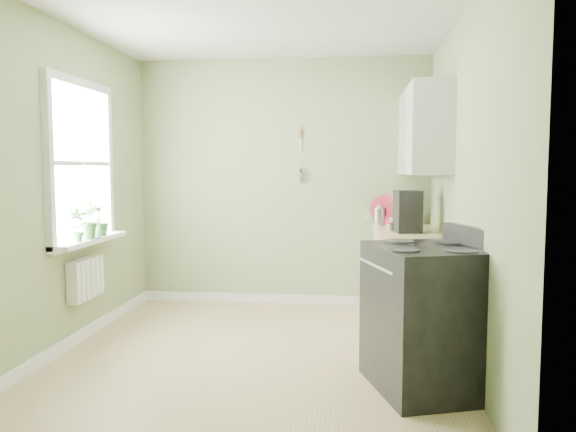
# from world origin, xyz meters

# --- Properties ---
(floor) EXTENTS (3.20, 3.60, 0.02)m
(floor) POSITION_xyz_m (0.00, 0.00, -0.01)
(floor) COLOR tan
(floor) RESTS_ON ground
(ceiling) EXTENTS (3.20, 3.60, 0.02)m
(ceiling) POSITION_xyz_m (0.00, 0.00, 2.71)
(ceiling) COLOR white
(ceiling) RESTS_ON wall_back
(wall_back) EXTENTS (3.20, 0.02, 2.70)m
(wall_back) POSITION_xyz_m (0.00, 1.81, 1.35)
(wall_back) COLOR #909E6B
(wall_back) RESTS_ON floor
(wall_left) EXTENTS (0.02, 3.60, 2.70)m
(wall_left) POSITION_xyz_m (-1.61, 0.00, 1.35)
(wall_left) COLOR #909E6B
(wall_left) RESTS_ON floor
(wall_right) EXTENTS (0.02, 3.60, 2.70)m
(wall_right) POSITION_xyz_m (1.61, 0.00, 1.35)
(wall_right) COLOR #909E6B
(wall_right) RESTS_ON floor
(base_cabinets) EXTENTS (0.60, 1.60, 0.87)m
(base_cabinets) POSITION_xyz_m (1.30, 1.00, 0.43)
(base_cabinets) COLOR silver
(base_cabinets) RESTS_ON floor
(countertop) EXTENTS (0.64, 1.60, 0.04)m
(countertop) POSITION_xyz_m (1.29, 1.00, 0.89)
(countertop) COLOR tan
(countertop) RESTS_ON base_cabinets
(upper_cabinets) EXTENTS (0.35, 1.40, 0.80)m
(upper_cabinets) POSITION_xyz_m (1.43, 1.10, 1.85)
(upper_cabinets) COLOR silver
(upper_cabinets) RESTS_ON wall_right
(window) EXTENTS (0.06, 1.14, 1.44)m
(window) POSITION_xyz_m (-1.58, 0.30, 1.55)
(window) COLOR white
(window) RESTS_ON wall_left
(window_sill) EXTENTS (0.18, 1.14, 0.04)m
(window_sill) POSITION_xyz_m (-1.51, 0.30, 0.88)
(window_sill) COLOR white
(window_sill) RESTS_ON wall_left
(radiator) EXTENTS (0.12, 0.50, 0.35)m
(radiator) POSITION_xyz_m (-1.54, 0.25, 0.55)
(radiator) COLOR white
(radiator) RESTS_ON wall_left
(wall_utensils) EXTENTS (0.02, 0.14, 0.58)m
(wall_utensils) POSITION_xyz_m (0.20, 1.78, 1.56)
(wall_utensils) COLOR tan
(wall_utensils) RESTS_ON wall_back
(stove) EXTENTS (0.93, 0.98, 1.11)m
(stove) POSITION_xyz_m (1.28, -0.51, 0.50)
(stove) COLOR black
(stove) RESTS_ON floor
(stand_mixer) EXTENTS (0.28, 0.36, 0.39)m
(stand_mixer) POSITION_xyz_m (1.30, 1.74, 1.08)
(stand_mixer) COLOR #B2B2B7
(stand_mixer) RESTS_ON countertop
(kettle) EXTENTS (0.21, 0.12, 0.21)m
(kettle) POSITION_xyz_m (1.05, 1.72, 1.02)
(kettle) COLOR silver
(kettle) RESTS_ON countertop
(coffee_maker) EXTENTS (0.26, 0.28, 0.39)m
(coffee_maker) POSITION_xyz_m (1.28, 0.97, 1.10)
(coffee_maker) COLOR black
(coffee_maker) RESTS_ON countertop
(red_tray) EXTENTS (0.32, 0.11, 0.32)m
(red_tray) POSITION_xyz_m (1.12, 1.72, 1.07)
(red_tray) COLOR #D02C42
(red_tray) RESTS_ON countertop
(jar) EXTENTS (0.07, 0.07, 0.08)m
(jar) POSITION_xyz_m (1.13, 1.12, 0.95)
(jar) COLOR #B9B495
(jar) RESTS_ON countertop
(plant_a) EXTENTS (0.18, 0.17, 0.28)m
(plant_a) POSITION_xyz_m (-1.50, 0.05, 1.04)
(plant_a) COLOR #32682D
(plant_a) RESTS_ON window_sill
(plant_b) EXTENTS (0.22, 0.23, 0.33)m
(plant_b) POSITION_xyz_m (-1.50, 0.25, 1.06)
(plant_b) COLOR #32682D
(plant_b) RESTS_ON window_sill
(plant_c) EXTENTS (0.18, 0.18, 0.28)m
(plant_c) POSITION_xyz_m (-1.50, 0.46, 1.04)
(plant_c) COLOR #32682D
(plant_c) RESTS_ON window_sill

